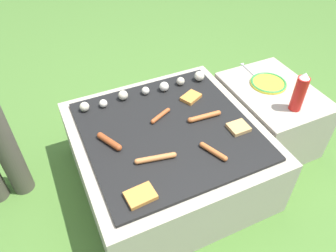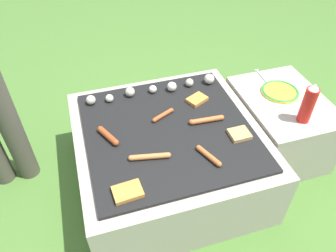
{
  "view_description": "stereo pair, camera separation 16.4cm",
  "coord_description": "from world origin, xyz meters",
  "px_view_note": "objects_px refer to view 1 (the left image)",
  "views": [
    {
      "loc": [
        -0.51,
        -1.1,
        1.51
      ],
      "look_at": [
        0.0,
        0.0,
        0.4
      ],
      "focal_mm": 35.0,
      "sensor_mm": 36.0,
      "label": 1
    },
    {
      "loc": [
        -0.35,
        -1.15,
        1.51
      ],
      "look_at": [
        0.0,
        0.0,
        0.4
      ],
      "focal_mm": 35.0,
      "sensor_mm": 36.0,
      "label": 2
    }
  ],
  "objects_px": {
    "sausage_front_center": "(109,141)",
    "plate_colorful": "(268,83)",
    "condiment_bottle": "(300,92)",
    "fork_utensil": "(249,71)"
  },
  "relations": [
    {
      "from": "plate_colorful",
      "to": "condiment_bottle",
      "type": "height_order",
      "value": "condiment_bottle"
    },
    {
      "from": "sausage_front_center",
      "to": "condiment_bottle",
      "type": "xyz_separation_m",
      "value": [
        0.99,
        -0.16,
        0.09
      ]
    },
    {
      "from": "sausage_front_center",
      "to": "condiment_bottle",
      "type": "relative_size",
      "value": 0.65
    },
    {
      "from": "sausage_front_center",
      "to": "plate_colorful",
      "type": "distance_m",
      "value": 1.01
    },
    {
      "from": "sausage_front_center",
      "to": "fork_utensil",
      "type": "relative_size",
      "value": 0.72
    },
    {
      "from": "condiment_bottle",
      "to": "fork_utensil",
      "type": "bearing_deg",
      "value": 91.05
    },
    {
      "from": "sausage_front_center",
      "to": "plate_colorful",
      "type": "height_order",
      "value": "sausage_front_center"
    },
    {
      "from": "plate_colorful",
      "to": "fork_utensil",
      "type": "height_order",
      "value": "plate_colorful"
    },
    {
      "from": "sausage_front_center",
      "to": "plate_colorful",
      "type": "bearing_deg",
      "value": 4.54
    },
    {
      "from": "plate_colorful",
      "to": "condiment_bottle",
      "type": "distance_m",
      "value": 0.26
    }
  ]
}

